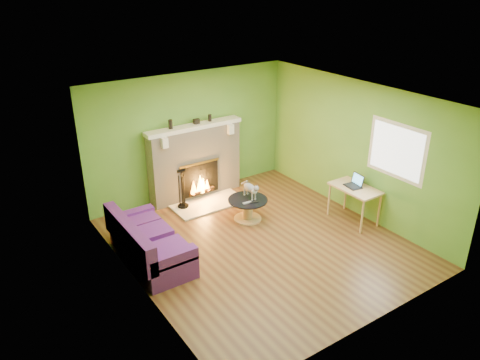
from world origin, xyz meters
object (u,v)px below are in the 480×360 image
(desk, at_px, (355,191))
(cat, at_px, (250,189))
(coffee_table, at_px, (248,208))
(sofa, at_px, (148,244))

(desk, bearing_deg, cat, 142.25)
(coffee_table, xyz_separation_m, cat, (0.08, 0.05, 0.35))
(coffee_table, bearing_deg, sofa, -173.81)
(sofa, height_order, coffee_table, sofa)
(sofa, distance_m, cat, 2.28)
(sofa, bearing_deg, coffee_table, 6.19)
(sofa, relative_size, coffee_table, 2.34)
(desk, bearing_deg, coffee_table, 144.77)
(sofa, xyz_separation_m, desk, (3.81, -0.93, 0.31))
(cat, bearing_deg, sofa, -171.30)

